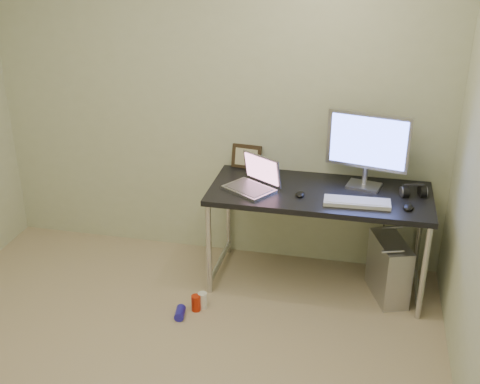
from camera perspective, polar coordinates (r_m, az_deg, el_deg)
name	(u,v)px	position (r m, az deg, el deg)	size (l,w,h in m)	color
wall_back	(216,102)	(4.54, -2.31, 8.52)	(3.50, 0.02, 2.50)	beige
desk	(319,202)	(4.30, 7.53, -0.90)	(1.56, 0.68, 0.75)	black
tower_computer	(389,268)	(4.45, 13.92, -7.04)	(0.32, 0.46, 0.47)	#B2B2B7
cable_a	(384,223)	(4.68, 13.50, -2.92)	(0.01, 0.01, 0.70)	black
cable_b	(396,228)	(4.67, 14.58, -3.34)	(0.01, 0.01, 0.72)	black
can_red	(196,303)	(4.27, -4.20, -10.45)	(0.06, 0.06, 0.12)	red
can_white	(203,300)	(4.29, -3.57, -10.21)	(0.06, 0.06, 0.12)	white
can_blue	(180,313)	(4.23, -5.71, -11.34)	(0.07, 0.07, 0.12)	#2720B9
laptop	(254,181)	(4.26, 1.33, 1.03)	(0.43, 0.41, 0.23)	#AAAAB1
monitor	(368,144)	(4.28, 12.02, 4.43)	(0.57, 0.21, 0.54)	#AAAAB1
keyboard	(357,202)	(4.11, 11.04, -0.97)	(0.44, 0.14, 0.03)	silver
mouse_right	(408,206)	(4.12, 15.68, -1.30)	(0.07, 0.11, 0.04)	black
mouse_left	(300,193)	(4.18, 5.72, -0.12)	(0.06, 0.10, 0.03)	black
headphones	(413,192)	(4.32, 16.12, 0.02)	(0.18, 0.11, 0.11)	black
picture_frame	(246,157)	(4.60, 0.62, 3.37)	(0.23, 0.03, 0.19)	black
webcam	(269,163)	(4.50, 2.72, 2.74)	(0.04, 0.03, 0.12)	silver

